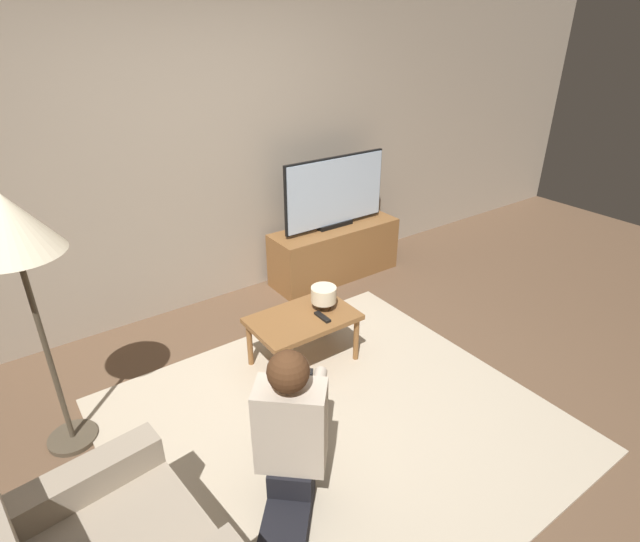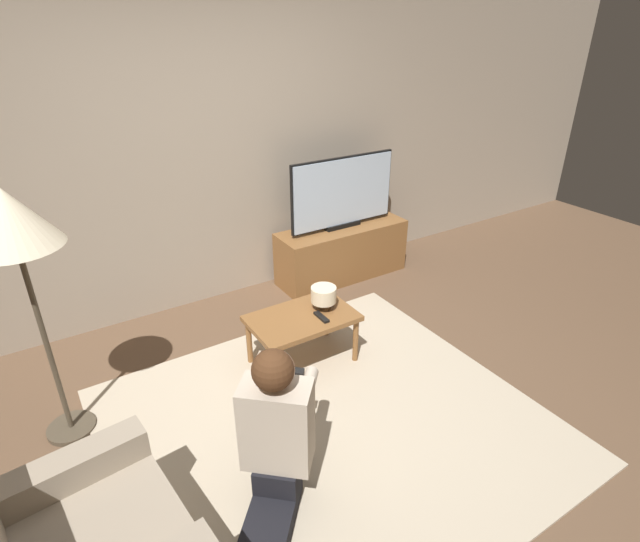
{
  "view_description": "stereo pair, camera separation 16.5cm",
  "coord_description": "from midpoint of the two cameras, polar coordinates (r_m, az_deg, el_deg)",
  "views": [
    {
      "loc": [
        -1.41,
        -1.82,
        2.25
      ],
      "look_at": [
        0.36,
        0.66,
        0.69
      ],
      "focal_mm": 28.0,
      "sensor_mm": 36.0,
      "label": 1
    },
    {
      "loc": [
        -1.28,
        -1.92,
        2.25
      ],
      "look_at": [
        0.36,
        0.66,
        0.69
      ],
      "focal_mm": 28.0,
      "sensor_mm": 36.0,
      "label": 2
    }
  ],
  "objects": [
    {
      "name": "rug",
      "position": [
        3.21,
        0.19,
        -17.21
      ],
      "size": [
        2.5,
        2.31,
        0.02
      ],
      "color": "#BCAD93",
      "rests_on": "ground_plane"
    },
    {
      "name": "coffee_table",
      "position": [
        3.5,
        -3.31,
        -5.93
      ],
      "size": [
        0.73,
        0.47,
        0.4
      ],
      "color": "brown",
      "rests_on": "ground_plane"
    },
    {
      "name": "table_lamp",
      "position": [
        3.51,
        -0.93,
        -2.88
      ],
      "size": [
        0.18,
        0.18,
        0.17
      ],
      "color": "#4C3823",
      "rests_on": "coffee_table"
    },
    {
      "name": "wall_back",
      "position": [
        4.14,
        -15.96,
        12.76
      ],
      "size": [
        10.0,
        0.06,
        2.6
      ],
      "color": "tan",
      "rests_on": "ground_plane"
    },
    {
      "name": "tv",
      "position": [
        4.54,
        0.7,
        8.98
      ],
      "size": [
        1.06,
        0.08,
        0.65
      ],
      "color": "black",
      "rests_on": "tv_stand"
    },
    {
      "name": "ground_plane",
      "position": [
        3.22,
        0.19,
        -17.31
      ],
      "size": [
        10.0,
        10.0,
        0.0
      ],
      "primitive_type": "plane",
      "color": "brown"
    },
    {
      "name": "remote",
      "position": [
        3.45,
        -1.09,
        -5.29
      ],
      "size": [
        0.04,
        0.15,
        0.02
      ],
      "color": "black",
      "rests_on": "coffee_table"
    },
    {
      "name": "floor_lamp",
      "position": [
        2.84,
        -33.2,
        3.42
      ],
      "size": [
        0.46,
        0.46,
        1.53
      ],
      "color": "#4C4233",
      "rests_on": "ground_plane"
    },
    {
      "name": "tv_stand",
      "position": [
        4.75,
        0.69,
        2.22
      ],
      "size": [
        1.26,
        0.41,
        0.51
      ],
      "color": "brown",
      "rests_on": "ground_plane"
    },
    {
      "name": "person_kneeling",
      "position": [
        2.52,
        -5.36,
        -17.89
      ],
      "size": [
        0.7,
        0.74,
        0.92
      ],
      "rotation": [
        0.0,
        0.0,
        2.41
      ],
      "color": "black",
      "rests_on": "rug"
    }
  ]
}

